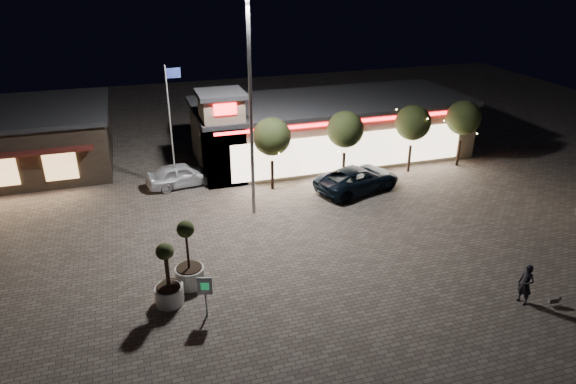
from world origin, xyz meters
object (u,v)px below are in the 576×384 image
object	(u,v)px
pickup_truck	(358,179)
valet_sign	(205,289)
planter_mid	(170,283)
white_sedan	(182,175)
planter_left	(168,286)
pedestrian	(526,285)

from	to	relation	value
pickup_truck	valet_sign	size ratio (longest dim) A/B	3.04
planter_mid	valet_sign	distance (m)	2.12
planter_mid	valet_sign	xyz separation A→B (m)	(1.32, -1.59, 0.47)
planter_mid	valet_sign	size ratio (longest dim) A/B	1.47
white_sedan	planter_left	xyz separation A→B (m)	(-2.08, -12.74, 0.14)
pickup_truck	planter_left	world-z (taller)	planter_left
pickup_truck	pedestrian	bearing A→B (deg)	171.83
pedestrian	valet_sign	distance (m)	13.74
planter_mid	valet_sign	bearing A→B (deg)	-50.36
white_sedan	planter_left	size ratio (longest dim) A/B	1.53
planter_left	pickup_truck	bearing A→B (deg)	33.77
pedestrian	valet_sign	size ratio (longest dim) A/B	0.99
white_sedan	pedestrian	size ratio (longest dim) A/B	2.43
valet_sign	planter_mid	bearing A→B (deg)	129.64
planter_left	planter_mid	xyz separation A→B (m)	(0.09, 0.25, -0.06)
white_sedan	pedestrian	xyz separation A→B (m)	(12.67, -17.33, 0.16)
planter_left	planter_mid	bearing A→B (deg)	70.15
pedestrian	valet_sign	world-z (taller)	valet_sign
planter_left	valet_sign	size ratio (longest dim) A/B	1.57
pickup_truck	white_sedan	xyz separation A→B (m)	(-10.77, 4.15, -0.03)
pickup_truck	white_sedan	distance (m)	11.55
white_sedan	pedestrian	distance (m)	21.47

